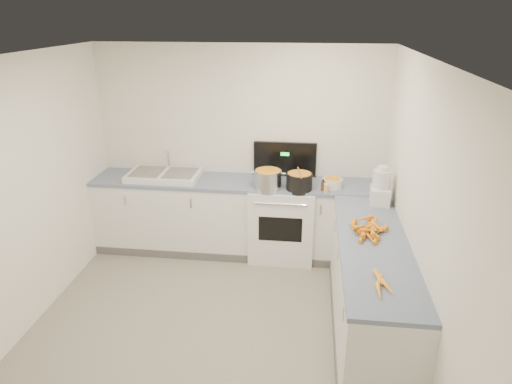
# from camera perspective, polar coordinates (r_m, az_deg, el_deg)

# --- Properties ---
(floor) EXTENTS (3.50, 4.00, 0.00)m
(floor) POSITION_cam_1_polar(r_m,az_deg,el_deg) (4.47, -5.80, -17.80)
(floor) COLOR gray
(floor) RESTS_ON ground
(ceiling) EXTENTS (3.50, 4.00, 0.00)m
(ceiling) POSITION_cam_1_polar(r_m,az_deg,el_deg) (3.47, -7.42, 15.97)
(ceiling) COLOR white
(ceiling) RESTS_ON ground
(wall_back) EXTENTS (3.50, 0.00, 2.50)m
(wall_back) POSITION_cam_1_polar(r_m,az_deg,el_deg) (5.64, -1.93, 5.40)
(wall_back) COLOR white
(wall_back) RESTS_ON ground
(wall_left) EXTENTS (0.00, 4.00, 2.50)m
(wall_left) POSITION_cam_1_polar(r_m,az_deg,el_deg) (4.52, -28.65, -1.62)
(wall_left) COLOR white
(wall_left) RESTS_ON ground
(wall_right) EXTENTS (0.00, 4.00, 2.50)m
(wall_right) POSITION_cam_1_polar(r_m,az_deg,el_deg) (3.82, 20.08, -4.28)
(wall_right) COLOR white
(wall_right) RESTS_ON ground
(counter_back) EXTENTS (3.50, 0.62, 0.94)m
(counter_back) POSITION_cam_1_polar(r_m,az_deg,el_deg) (5.64, -2.29, -3.08)
(counter_back) COLOR white
(counter_back) RESTS_ON ground
(counter_right) EXTENTS (0.62, 2.20, 0.94)m
(counter_right) POSITION_cam_1_polar(r_m,az_deg,el_deg) (4.39, 14.06, -11.61)
(counter_right) COLOR white
(counter_right) RESTS_ON ground
(stove) EXTENTS (0.76, 0.65, 1.36)m
(stove) POSITION_cam_1_polar(r_m,az_deg,el_deg) (5.57, 3.29, -3.40)
(stove) COLOR white
(stove) RESTS_ON ground
(sink) EXTENTS (0.86, 0.52, 0.31)m
(sink) POSITION_cam_1_polar(r_m,az_deg,el_deg) (5.66, -11.42, 2.11)
(sink) COLOR white
(sink) RESTS_ON counter_back
(steel_pot) EXTENTS (0.35, 0.35, 0.23)m
(steel_pot) POSITION_cam_1_polar(r_m,az_deg,el_deg) (5.21, 1.50, 1.51)
(steel_pot) COLOR silver
(steel_pot) RESTS_ON stove
(black_pot) EXTENTS (0.31, 0.31, 0.21)m
(black_pot) POSITION_cam_1_polar(r_m,az_deg,el_deg) (5.19, 5.42, 1.23)
(black_pot) COLOR black
(black_pot) RESTS_ON stove
(wooden_spoon) EXTENTS (0.07, 0.37, 0.02)m
(wooden_spoon) POSITION_cam_1_polar(r_m,az_deg,el_deg) (5.15, 5.47, 2.43)
(wooden_spoon) COLOR #AD7A47
(wooden_spoon) RESTS_ON black_pot
(mixing_bowl) EXTENTS (0.27, 0.27, 0.10)m
(mixing_bowl) POSITION_cam_1_polar(r_m,az_deg,el_deg) (5.31, 9.51, 1.10)
(mixing_bowl) COLOR white
(mixing_bowl) RESTS_ON counter_back
(extract_bottle) EXTENTS (0.04, 0.04, 0.11)m
(extract_bottle) POSITION_cam_1_polar(r_m,az_deg,el_deg) (5.20, 8.37, 0.74)
(extract_bottle) COLOR #593319
(extract_bottle) RESTS_ON counter_back
(spice_jar) EXTENTS (0.05, 0.05, 0.09)m
(spice_jar) POSITION_cam_1_polar(r_m,az_deg,el_deg) (5.14, 8.77, 0.38)
(spice_jar) COLOR #E5B266
(spice_jar) RESTS_ON counter_back
(food_processor) EXTENTS (0.22, 0.26, 0.41)m
(food_processor) POSITION_cam_1_polar(r_m,az_deg,el_deg) (4.93, 15.33, 0.52)
(food_processor) COLOR white
(food_processor) RESTS_ON counter_right
(carrot_pile) EXTENTS (0.38, 0.52, 0.09)m
(carrot_pile) POSITION_cam_1_polar(r_m,az_deg,el_deg) (4.32, 13.86, -4.48)
(carrot_pile) COLOR orange
(carrot_pile) RESTS_ON counter_right
(peeled_carrots) EXTENTS (0.15, 0.37, 0.04)m
(peeled_carrots) POSITION_cam_1_polar(r_m,az_deg,el_deg) (3.55, 15.32, -11.05)
(peeled_carrots) COLOR #FF9E26
(peeled_carrots) RESTS_ON counter_right
(peelings) EXTENTS (0.22, 0.28, 0.01)m
(peelings) POSITION_cam_1_polar(r_m,az_deg,el_deg) (5.73, -13.38, 2.60)
(peelings) COLOR tan
(peelings) RESTS_ON sink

